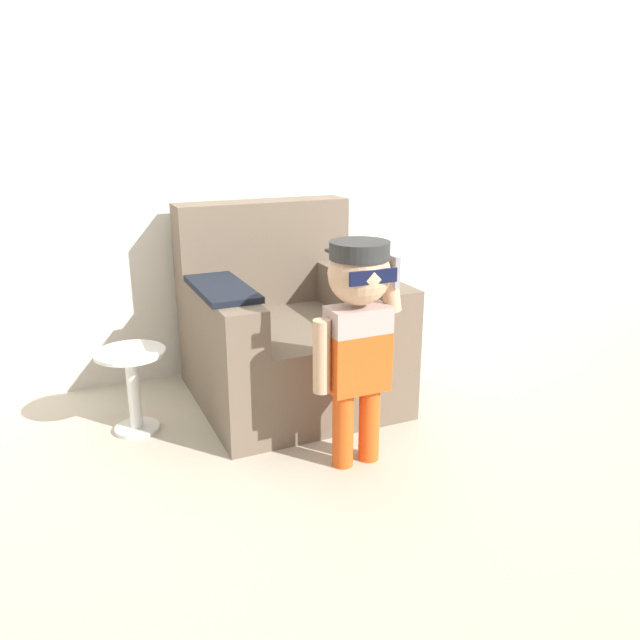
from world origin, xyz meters
name	(u,v)px	position (x,y,z in m)	size (l,w,h in m)	color
ground_plane	(327,400)	(0.00, 0.00, 0.00)	(10.00, 10.00, 0.00)	#BCB29E
wall_back	(275,152)	(0.00, 0.74, 1.30)	(10.00, 0.05, 2.60)	silver
armchair	(285,332)	(-0.17, 0.18, 0.37)	(1.02, 1.04, 1.04)	#6B5B4C
person_child	(358,320)	(-0.16, -0.64, 0.67)	(0.41, 0.31, 1.01)	#E05119
side_table	(133,383)	(-1.01, 0.07, 0.26)	(0.34, 0.34, 0.42)	white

